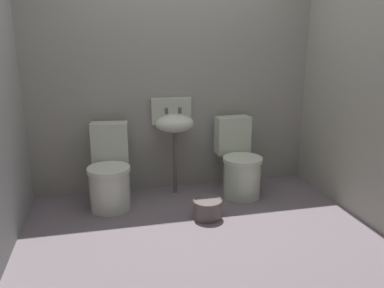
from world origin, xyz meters
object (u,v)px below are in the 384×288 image
(toilet_left, at_px, (110,174))
(sink, at_px, (174,123))
(toilet_right, at_px, (239,164))
(bucket, at_px, (208,208))

(toilet_left, xyz_separation_m, sink, (0.67, 0.19, 0.43))
(toilet_right, height_order, bucket, toilet_right)
(bucket, bearing_deg, toilet_left, 149.74)
(toilet_left, distance_m, sink, 0.82)
(toilet_left, bearing_deg, sink, -158.68)
(toilet_left, bearing_deg, toilet_right, -174.40)
(toilet_right, relative_size, bucket, 2.95)
(toilet_right, xyz_separation_m, bucket, (-0.47, -0.49, -0.23))
(toilet_left, distance_m, toilet_right, 1.32)
(sink, height_order, bucket, sink)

